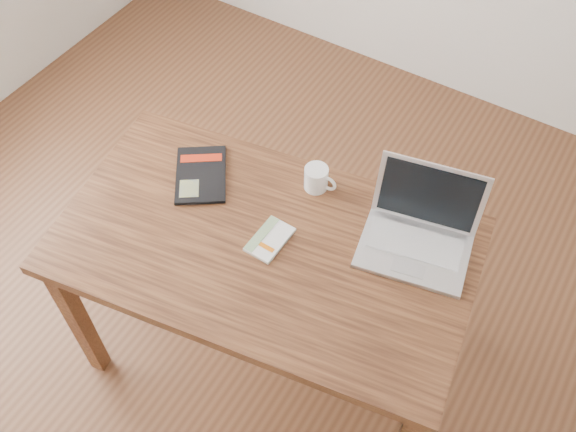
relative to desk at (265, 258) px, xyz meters
The scene contains 6 objects.
room 0.72m from the desk, 128.75° to the right, with size 4.04×4.04×2.70m.
desk is the anchor object (origin of this frame).
white_guidebook 0.10m from the desk, 45.92° to the left, with size 0.10×0.16×0.01m.
black_guidebook 0.37m from the desk, 160.63° to the left, with size 0.28×0.30×0.01m.
laptop 0.50m from the desk, 32.30° to the left, with size 0.39×0.35×0.23m.
coffee_mug 0.31m from the desk, 84.74° to the left, with size 0.12×0.08×0.09m.
Camera 1 is at (0.72, -0.81, 2.39)m, focal length 40.00 mm.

